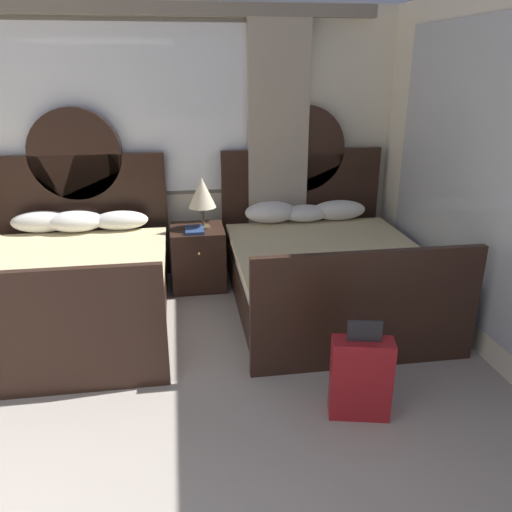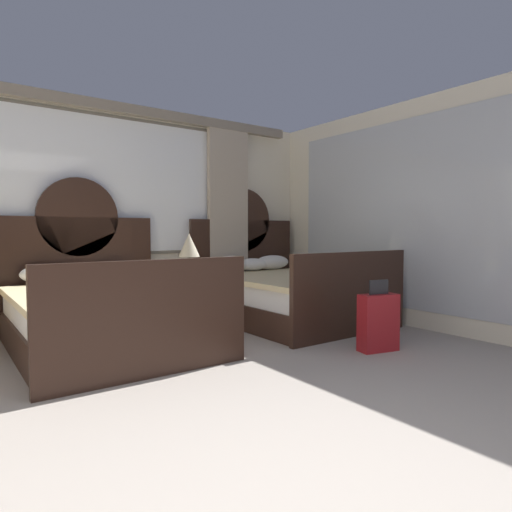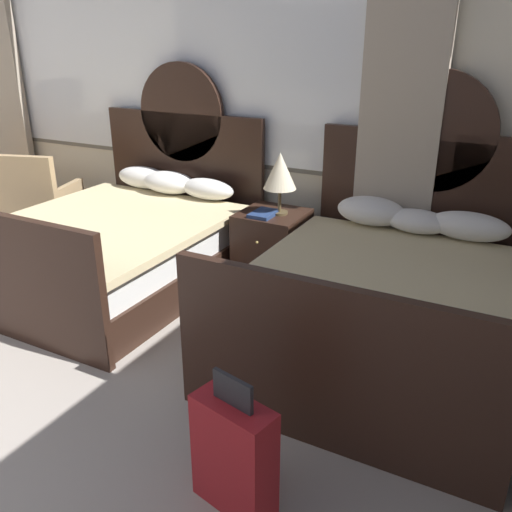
{
  "view_description": "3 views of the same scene",
  "coord_description": "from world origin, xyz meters",
  "px_view_note": "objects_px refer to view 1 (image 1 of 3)",
  "views": [
    {
      "loc": [
        1.19,
        -0.91,
        2.14
      ],
      "look_at": [
        1.71,
        2.45,
        0.84
      ],
      "focal_mm": 35.5,
      "sensor_mm": 36.0,
      "label": 1
    },
    {
      "loc": [
        -1.14,
        -1.04,
        1.15
      ],
      "look_at": [
        1.79,
        3.01,
        0.87
      ],
      "focal_mm": 31.12,
      "sensor_mm": 36.0,
      "label": 2
    },
    {
      "loc": [
        3.21,
        0.1,
        1.98
      ],
      "look_at": [
        1.94,
        2.49,
        0.86
      ],
      "focal_mm": 37.65,
      "sensor_mm": 36.0,
      "label": 3
    }
  ],
  "objects_px": {
    "bed_near_mirror": "(324,268)",
    "nightstand_between_beds": "(198,257)",
    "table_lamp_on_nightstand": "(202,193)",
    "book_on_nightstand": "(194,230)",
    "suitcase_on_floor": "(361,378)",
    "bed_near_window": "(69,283)"
  },
  "relations": [
    {
      "from": "bed_near_mirror",
      "to": "nightstand_between_beds",
      "type": "distance_m",
      "value": 1.29
    },
    {
      "from": "table_lamp_on_nightstand",
      "to": "book_on_nightstand",
      "type": "bearing_deg",
      "value": -132.54
    },
    {
      "from": "bed_near_mirror",
      "to": "suitcase_on_floor",
      "type": "bearing_deg",
      "value": -97.78
    },
    {
      "from": "bed_near_window",
      "to": "book_on_nightstand",
      "type": "height_order",
      "value": "bed_near_window"
    },
    {
      "from": "nightstand_between_beds",
      "to": "table_lamp_on_nightstand",
      "type": "bearing_deg",
      "value": -4.71
    },
    {
      "from": "suitcase_on_floor",
      "to": "nightstand_between_beds",
      "type": "bearing_deg",
      "value": 112.37
    },
    {
      "from": "bed_near_window",
      "to": "nightstand_between_beds",
      "type": "xyz_separation_m",
      "value": [
        1.15,
        0.59,
        -0.05
      ]
    },
    {
      "from": "bed_near_mirror",
      "to": "suitcase_on_floor",
      "type": "height_order",
      "value": "bed_near_mirror"
    },
    {
      "from": "table_lamp_on_nightstand",
      "to": "book_on_nightstand",
      "type": "relative_size",
      "value": 1.95
    },
    {
      "from": "bed_near_mirror",
      "to": "suitcase_on_floor",
      "type": "relative_size",
      "value": 3.14
    },
    {
      "from": "nightstand_between_beds",
      "to": "table_lamp_on_nightstand",
      "type": "relative_size",
      "value": 1.22
    },
    {
      "from": "bed_near_window",
      "to": "book_on_nightstand",
      "type": "bearing_deg",
      "value": 23.28
    },
    {
      "from": "book_on_nightstand",
      "to": "table_lamp_on_nightstand",
      "type": "bearing_deg",
      "value": 47.46
    },
    {
      "from": "bed_near_mirror",
      "to": "table_lamp_on_nightstand",
      "type": "relative_size",
      "value": 4.23
    },
    {
      "from": "book_on_nightstand",
      "to": "suitcase_on_floor",
      "type": "distance_m",
      "value": 2.36
    },
    {
      "from": "bed_near_mirror",
      "to": "book_on_nightstand",
      "type": "distance_m",
      "value": 1.3
    },
    {
      "from": "bed_near_window",
      "to": "bed_near_mirror",
      "type": "xyz_separation_m",
      "value": [
        2.29,
        0.0,
        0.0
      ]
    },
    {
      "from": "table_lamp_on_nightstand",
      "to": "book_on_nightstand",
      "type": "distance_m",
      "value": 0.36
    },
    {
      "from": "bed_near_mirror",
      "to": "nightstand_between_beds",
      "type": "height_order",
      "value": "bed_near_mirror"
    },
    {
      "from": "book_on_nightstand",
      "to": "suitcase_on_floor",
      "type": "height_order",
      "value": "suitcase_on_floor"
    },
    {
      "from": "suitcase_on_floor",
      "to": "bed_near_mirror",
      "type": "bearing_deg",
      "value": 82.22
    },
    {
      "from": "bed_near_window",
      "to": "nightstand_between_beds",
      "type": "height_order",
      "value": "bed_near_window"
    }
  ]
}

